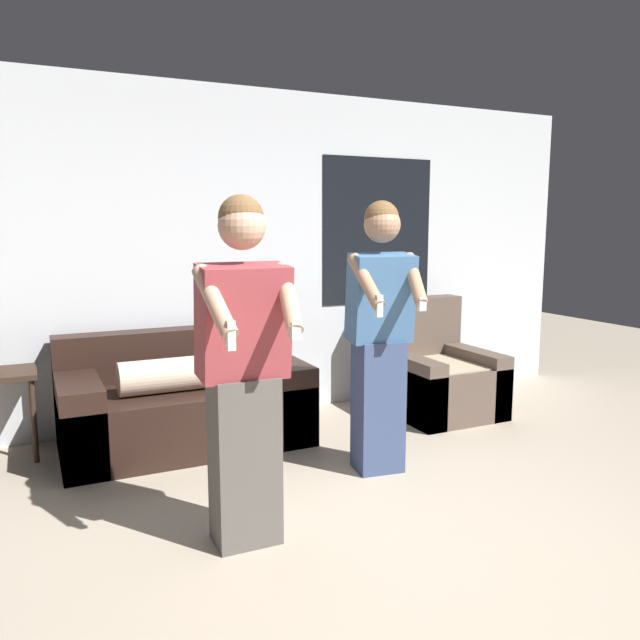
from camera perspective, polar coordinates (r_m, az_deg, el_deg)
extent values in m
plane|color=tan|center=(3.12, 11.79, -22.47)|extent=(14.00, 14.00, 0.00)
cube|color=silver|center=(5.22, -6.93, 5.82)|extent=(6.58, 0.06, 2.70)
cube|color=black|center=(5.71, 5.30, 8.09)|extent=(1.10, 0.01, 1.30)
cube|color=black|center=(4.73, -12.17, -8.52)|extent=(1.74, 0.92, 0.45)
cube|color=black|center=(4.96, -13.25, -2.90)|extent=(1.74, 0.22, 0.37)
cube|color=black|center=(4.61, -21.15, -8.46)|extent=(0.28, 0.92, 0.59)
cube|color=black|center=(4.92, -3.84, -6.82)|extent=(0.28, 0.92, 0.59)
cylinder|color=#CCB299|center=(4.53, -11.98, -4.78)|extent=(0.96, 0.24, 0.24)
cube|color=brown|center=(5.48, 10.78, -6.12)|extent=(0.83, 0.90, 0.44)
cube|color=brown|center=(5.66, 8.83, -0.59)|extent=(0.83, 0.20, 0.53)
cube|color=brown|center=(5.29, 7.93, -6.04)|extent=(0.18, 0.90, 0.54)
cube|color=brown|center=(5.66, 13.47, -5.21)|extent=(0.18, 0.90, 0.54)
cube|color=tan|center=(5.39, 11.13, -3.90)|extent=(0.71, 0.72, 0.01)
cylinder|color=#332319|center=(4.70, -24.68, -8.40)|extent=(0.04, 0.04, 0.58)
cylinder|color=#332319|center=(5.03, -24.74, -7.31)|extent=(0.04, 0.04, 0.58)
cube|color=#56514C|center=(3.25, -6.90, -12.58)|extent=(0.33, 0.24, 0.87)
cube|color=#99383D|center=(3.05, -7.05, -0.15)|extent=(0.43, 0.28, 0.57)
sphere|color=tan|center=(3.00, -7.16, 8.53)|extent=(0.23, 0.23, 0.23)
sphere|color=brown|center=(3.01, -7.24, 9.29)|extent=(0.22, 0.22, 0.22)
cylinder|color=tan|center=(2.84, -9.61, 1.68)|extent=(0.14, 0.36, 0.33)
cube|color=white|center=(2.72, -8.17, -1.41)|extent=(0.04, 0.04, 0.13)
cylinder|color=tan|center=(2.95, -2.92, 2.05)|extent=(0.15, 0.36, 0.33)
cube|color=white|center=(2.82, -2.28, -0.98)|extent=(0.04, 0.04, 0.08)
cube|color=#384770|center=(4.14, 5.33, -7.80)|extent=(0.33, 0.28, 0.87)
cube|color=#3D6693|center=(3.98, 5.56, 2.02)|extent=(0.43, 0.32, 0.57)
sphere|color=#A37A5B|center=(3.95, 5.71, 8.68)|extent=(0.23, 0.23, 0.23)
sphere|color=brown|center=(3.95, 5.64, 9.26)|extent=(0.22, 0.22, 0.22)
cylinder|color=#A37A5B|center=(3.77, 4.21, 3.57)|extent=(0.09, 0.36, 0.33)
cube|color=white|center=(3.66, 5.43, 1.29)|extent=(0.04, 0.04, 0.13)
cylinder|color=#A37A5B|center=(3.90, 8.66, 3.67)|extent=(0.18, 0.36, 0.33)
cube|color=white|center=(3.77, 9.29, 1.45)|extent=(0.05, 0.04, 0.08)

